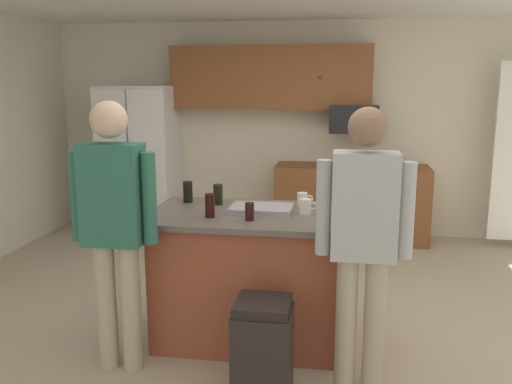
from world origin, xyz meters
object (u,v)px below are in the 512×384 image
kitchen_island (249,276)px  person_host_foreground (364,231)px  person_guest_left (114,218)px  glass_stout_tall (218,195)px  mug_ceramic_white (306,206)px  trash_bin (263,349)px  glass_pilsner (250,212)px  serving_tray (261,209)px  refrigerator (140,161)px  glass_dark_ale (188,192)px  microwave_over_range (354,119)px  glass_short_whisky (210,206)px  mug_blue_stoneware (303,199)px

kitchen_island → person_host_foreground: person_host_foreground is taller
person_host_foreground → person_guest_left: 1.56m
glass_stout_tall → mug_ceramic_white: bearing=-16.0°
person_guest_left → trash_bin: person_guest_left is taller
glass_pilsner → serving_tray: bearing=80.7°
glass_stout_tall → refrigerator: bearing=122.5°
refrigerator → trash_bin: (2.05, -3.40, -0.61)m
glass_dark_ale → mug_ceramic_white: glass_dark_ale is taller
microwave_over_range → glass_short_whisky: microwave_over_range is taller
person_guest_left → mug_blue_stoneware: person_guest_left is taller
person_host_foreground → person_guest_left: bearing=35.2°
glass_dark_ale → serving_tray: size_ratio=0.37×
glass_stout_tall → serving_tray: glass_stout_tall is taller
glass_pilsner → trash_bin: bearing=-71.9°
mug_blue_stoneware → mug_ceramic_white: (0.04, -0.26, 0.00)m
microwave_over_range → person_host_foreground: 3.36m
glass_pilsner → person_host_foreground: bearing=-23.9°
glass_short_whisky → glass_pilsner: 0.29m
refrigerator → glass_short_whisky: bearing=-60.7°
serving_tray → trash_bin: bearing=-80.6°
person_guest_left → glass_short_whisky: 0.65m
refrigerator → person_guest_left: (1.07, -3.22, 0.11)m
microwave_over_range → mug_blue_stoneware: size_ratio=4.62×
glass_stout_tall → serving_tray: bearing=-26.7°
refrigerator → serving_tray: 3.26m
glass_pilsner → glass_dark_ale: 0.74m
refrigerator → glass_stout_tall: (1.57, -2.45, 0.12)m
person_guest_left → glass_stout_tall: bearing=21.6°
glass_short_whisky → refrigerator: bearing=119.3°
mug_blue_stoneware → serving_tray: 0.37m
microwave_over_range → serving_tray: 2.87m
person_guest_left → serving_tray: size_ratio=4.01×
kitchen_island → person_guest_left: (-0.77, -0.55, 0.54)m
glass_short_whisky → microwave_over_range: bearing=71.4°
glass_dark_ale → serving_tray: (0.61, -0.23, -0.06)m
microwave_over_range → person_host_foreground: (0.03, -3.34, -0.44)m
person_host_foreground → mug_ceramic_white: (-0.38, 0.57, 0.01)m
microwave_over_range → glass_short_whisky: size_ratio=3.41×
kitchen_island → serving_tray: 0.50m
refrigerator → person_host_foreground: refrigerator is taller
person_guest_left → glass_dark_ale: 0.85m
trash_bin → microwave_over_range: bearing=81.2°
glass_short_whisky → mug_blue_stoneware: glass_short_whisky is taller
mug_blue_stoneware → microwave_over_range: bearing=81.0°
glass_pilsner → serving_tray: glass_pilsner is taller
refrigerator → kitchen_island: refrigerator is taller
glass_pilsner → trash_bin: glass_pilsner is taller
refrigerator → glass_pilsner: 3.45m
glass_dark_ale → person_guest_left: bearing=-107.0°
glass_dark_ale → glass_stout_tall: size_ratio=1.05×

